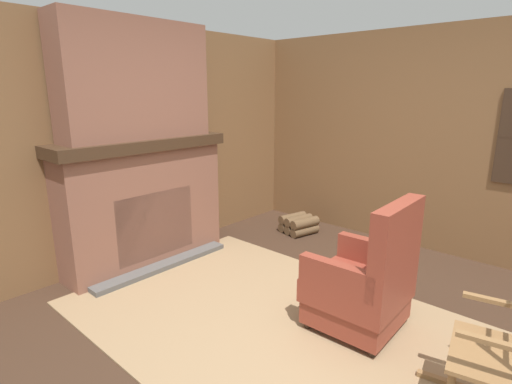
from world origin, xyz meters
TOP-DOWN VIEW (x-y plane):
  - ground_plane at (0.00, 0.00)m, footprint 14.00×14.00m
  - wood_panel_wall_left at (-2.39, 0.00)m, footprint 0.06×5.32m
  - wood_panel_wall_back at (0.03, 2.39)m, footprint 5.32×0.09m
  - fireplace_hearth at (-2.14, 0.00)m, footprint 0.62×1.81m
  - chimney_breast at (-2.15, 0.00)m, footprint 0.36×1.50m
  - area_rug at (-0.34, -0.00)m, footprint 3.40×2.18m
  - armchair at (0.15, 0.39)m, footprint 0.67×0.68m
  - rocking_chair at (1.15, 0.02)m, footprint 0.88×0.62m
  - firewood_stack at (-1.48, 1.80)m, footprint 0.44×0.46m
  - oil_lamp_vase at (-2.19, -0.31)m, footprint 0.12×0.12m
  - storage_case at (-2.19, 0.54)m, footprint 0.18×0.23m
  - decorative_plate_on_mantel at (-2.21, -0.10)m, footprint 0.06×0.24m

SIDE VIEW (x-z plane):
  - ground_plane at x=0.00m, z-range 0.00..0.00m
  - area_rug at x=-0.34m, z-range 0.00..0.01m
  - firewood_stack at x=-1.48m, z-range 0.00..0.22m
  - armchair at x=0.15m, z-range -0.15..0.89m
  - rocking_chair at x=1.15m, z-range -0.21..1.07m
  - fireplace_hearth at x=-2.14m, z-range 0.00..1.31m
  - wood_panel_wall_left at x=-2.39m, z-range 0.00..2.46m
  - wood_panel_wall_back at x=0.03m, z-range 0.00..2.46m
  - storage_case at x=-2.19m, z-range 1.32..1.45m
  - oil_lamp_vase at x=-2.19m, z-range 1.28..1.54m
  - decorative_plate_on_mantel at x=-2.21m, z-range 1.32..1.55m
  - chimney_breast at x=-2.15m, z-range 1.32..2.44m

